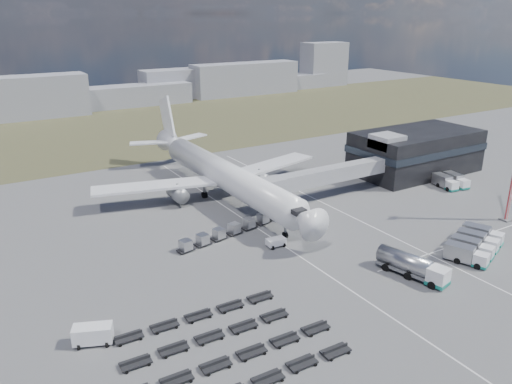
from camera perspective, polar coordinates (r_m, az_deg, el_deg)
ground at (r=79.35m, az=7.05°, el=-7.54°), size 420.00×420.00×0.00m
grass_strip at (r=174.50m, az=-15.89°, el=7.02°), size 420.00×90.00×0.01m
lane_markings at (r=87.18m, az=10.92°, el=-5.15°), size 47.12×110.00×0.01m
terminal at (r=125.24m, az=17.75°, el=4.49°), size 30.40×16.40×11.00m
jet_bridge at (r=101.40m, az=7.17°, el=1.71°), size 30.30×3.80×7.05m
airliner at (r=102.65m, az=-3.99°, el=2.18°), size 51.59×64.53×17.62m
skyline at (r=209.83m, az=-19.01°, el=11.15°), size 281.35×26.57×25.76m
fuel_tanker at (r=76.42m, az=17.41°, el=-8.04°), size 5.12×10.98×3.44m
pushback_tug at (r=82.35m, az=2.29°, el=-5.78°), size 3.20×1.91×1.42m
utility_van at (r=62.75m, az=-18.14°, el=-15.26°), size 4.88×3.57×2.36m
catering_truck at (r=113.25m, az=-1.85°, el=1.86°), size 4.66×6.58×2.79m
service_trucks_near at (r=87.43m, az=23.73°, el=-5.48°), size 13.08×10.14×2.57m
service_trucks_far at (r=117.83m, az=21.37°, el=1.16°), size 6.20×7.06×2.54m
uld_row at (r=86.61m, az=-2.49°, el=-4.19°), size 22.89×5.85×1.78m
baggage_dollies at (r=59.18m, az=-4.13°, el=-17.49°), size 26.95×16.24×0.81m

